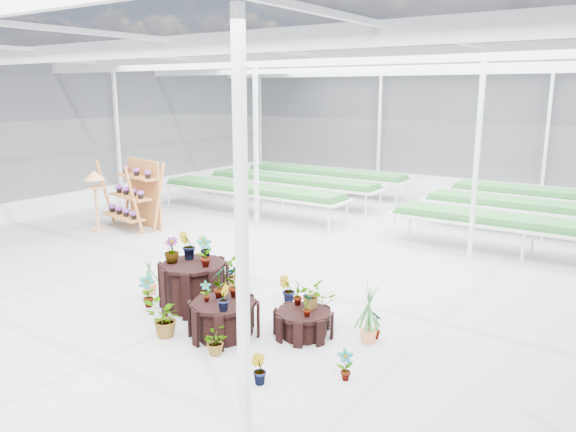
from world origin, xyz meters
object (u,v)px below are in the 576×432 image
Objects in this scene: shelf_rack at (131,194)px; plinth_low at (303,323)px; plinth_tall at (194,285)px; bird_table at (96,201)px; plinth_mid at (224,319)px.

plinth_low is at bearing -9.82° from shelf_rack.
shelf_rack reaches higher than plinth_low.
plinth_tall is 1.33× the size of plinth_low.
shelf_rack is (-5.49, 3.31, 0.53)m from plinth_tall.
plinth_low is 8.53m from bird_table.
bird_table is (-7.16, 3.12, 0.55)m from plinth_mid.
plinth_tall is 0.63× the size of shelf_rack.
bird_table is at bearing 157.11° from plinth_tall.
shelf_rack reaches higher than bird_table.
bird_table is (-8.16, 2.42, 0.63)m from plinth_low.
shelf_rack is 0.93m from bird_table.
plinth_tall is 6.43m from shelf_rack.
shelf_rack is at bearing 61.81° from bird_table.
plinth_low is at bearing -13.96° from bird_table.
plinth_tall is at bearing -20.35° from bird_table.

